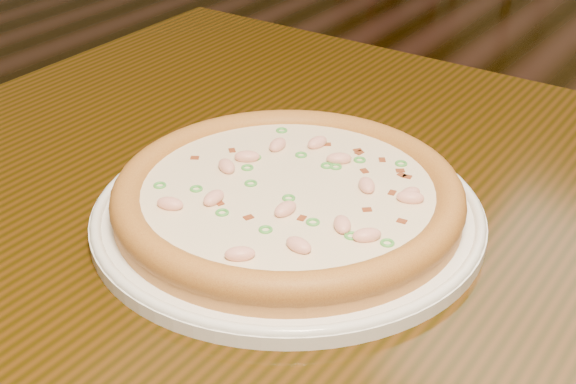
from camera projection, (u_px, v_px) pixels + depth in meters
The scene contains 3 objects.
hero_table at pixel (422, 324), 0.76m from camera, with size 1.20×0.80×0.75m.
plate at pixel (288, 212), 0.73m from camera, with size 0.35×0.35×0.02m.
pizza at pixel (288, 195), 0.72m from camera, with size 0.32×0.32×0.03m.
Camera 1 is at (0.24, -0.92, 1.14)m, focal length 50.00 mm.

